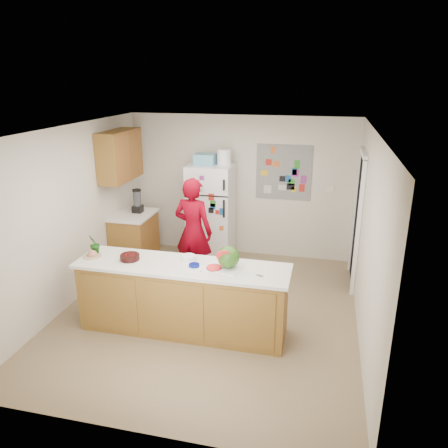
% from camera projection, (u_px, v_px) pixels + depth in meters
% --- Properties ---
extents(floor, '(4.00, 4.50, 0.02)m').
position_uv_depth(floor, '(209.00, 312.00, 6.10)').
color(floor, brown).
rests_on(floor, ground).
extents(wall_back, '(4.00, 0.02, 2.50)m').
position_uv_depth(wall_back, '(241.00, 187.00, 7.77)').
color(wall_back, beige).
rests_on(wall_back, ground).
extents(wall_left, '(0.02, 4.50, 2.50)m').
position_uv_depth(wall_left, '(70.00, 217.00, 6.12)').
color(wall_left, beige).
rests_on(wall_left, ground).
extents(wall_right, '(0.02, 4.50, 2.50)m').
position_uv_depth(wall_right, '(368.00, 240.00, 5.26)').
color(wall_right, beige).
rests_on(wall_right, ground).
extents(ceiling, '(4.00, 4.50, 0.02)m').
position_uv_depth(ceiling, '(206.00, 129.00, 5.28)').
color(ceiling, white).
rests_on(ceiling, wall_back).
extents(doorway, '(0.03, 0.85, 2.04)m').
position_uv_depth(doorway, '(358.00, 221.00, 6.67)').
color(doorway, black).
rests_on(doorway, ground).
extents(peninsula_base, '(2.60, 0.62, 0.88)m').
position_uv_depth(peninsula_base, '(183.00, 299.00, 5.53)').
color(peninsula_base, brown).
rests_on(peninsula_base, floor).
extents(peninsula_top, '(2.68, 0.70, 0.04)m').
position_uv_depth(peninsula_top, '(182.00, 266.00, 5.39)').
color(peninsula_top, silver).
rests_on(peninsula_top, peninsula_base).
extents(side_counter_base, '(0.60, 0.80, 0.86)m').
position_uv_depth(side_counter_base, '(135.00, 240.00, 7.56)').
color(side_counter_base, brown).
rests_on(side_counter_base, floor).
extents(side_counter_top, '(0.64, 0.84, 0.04)m').
position_uv_depth(side_counter_top, '(133.00, 215.00, 7.42)').
color(side_counter_top, silver).
rests_on(side_counter_top, side_counter_base).
extents(upper_cabinets, '(0.35, 1.00, 0.80)m').
position_uv_depth(upper_cabinets, '(120.00, 155.00, 7.07)').
color(upper_cabinets, brown).
rests_on(upper_cabinets, wall_left).
extents(refrigerator, '(0.75, 0.70, 1.70)m').
position_uv_depth(refrigerator, '(211.00, 213.00, 7.65)').
color(refrigerator, silver).
rests_on(refrigerator, floor).
extents(fridge_top_bin, '(0.35, 0.28, 0.18)m').
position_uv_depth(fridge_top_bin, '(205.00, 159.00, 7.37)').
color(fridge_top_bin, '#5999B2').
rests_on(fridge_top_bin, refrigerator).
extents(photo_collage, '(0.95, 0.01, 0.95)m').
position_uv_depth(photo_collage, '(284.00, 172.00, 7.49)').
color(photo_collage, slate).
rests_on(photo_collage, wall_back).
extents(person, '(0.68, 0.51, 1.70)m').
position_uv_depth(person, '(193.00, 232.00, 6.72)').
color(person, '#6D000F').
rests_on(person, floor).
extents(blender_appliance, '(0.14, 0.14, 0.38)m').
position_uv_depth(blender_appliance, '(137.00, 202.00, 7.43)').
color(blender_appliance, black).
rests_on(blender_appliance, side_counter_top).
extents(cutting_board, '(0.47, 0.38, 0.01)m').
position_uv_depth(cutting_board, '(223.00, 268.00, 5.27)').
color(cutting_board, white).
rests_on(cutting_board, peninsula_top).
extents(watermelon, '(0.27, 0.27, 0.27)m').
position_uv_depth(watermelon, '(228.00, 257.00, 5.23)').
color(watermelon, '#3A621C').
rests_on(watermelon, cutting_board).
extents(watermelon_slice, '(0.18, 0.18, 0.02)m').
position_uv_depth(watermelon_slice, '(214.00, 267.00, 5.24)').
color(watermelon_slice, red).
rests_on(watermelon_slice, cutting_board).
extents(cherry_bowl, '(0.28, 0.28, 0.07)m').
position_uv_depth(cherry_bowl, '(130.00, 257.00, 5.51)').
color(cherry_bowl, black).
rests_on(cherry_bowl, peninsula_top).
extents(white_bowl, '(0.20, 0.20, 0.06)m').
position_uv_depth(white_bowl, '(189.00, 258.00, 5.51)').
color(white_bowl, white).
rests_on(white_bowl, peninsula_top).
extents(cobalt_bowl, '(0.17, 0.17, 0.05)m').
position_uv_depth(cobalt_bowl, '(194.00, 266.00, 5.28)').
color(cobalt_bowl, '#041363').
rests_on(cobalt_bowl, peninsula_top).
extents(plate, '(0.29, 0.29, 0.02)m').
position_uv_depth(plate, '(93.00, 256.00, 5.61)').
color(plate, '#BAB192').
rests_on(plate, peninsula_top).
extents(paper_towel, '(0.22, 0.21, 0.02)m').
position_uv_depth(paper_towel, '(197.00, 268.00, 5.26)').
color(paper_towel, white).
rests_on(paper_towel, peninsula_top).
extents(keys, '(0.09, 0.06, 0.01)m').
position_uv_depth(keys, '(260.00, 276.00, 5.07)').
color(keys, gray).
rests_on(keys, peninsula_top).
extents(potted_plant, '(0.14, 0.17, 0.28)m').
position_uv_depth(potted_plant, '(94.00, 244.00, 5.64)').
color(potted_plant, '#124315').
rests_on(potted_plant, peninsula_top).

